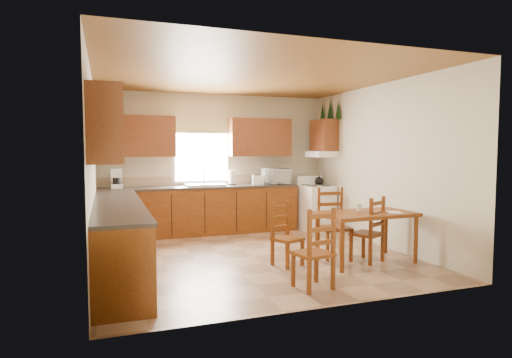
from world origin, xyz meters
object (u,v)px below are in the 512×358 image
object	(u,v)px
stove	(316,208)
microwave	(276,176)
dining_table	(366,237)
chair_far_left	(287,235)
chair_far_right	(334,223)
chair_near_left	(313,248)
chair_near_right	(367,229)

from	to	relation	value
stove	microwave	size ratio (longest dim) A/B	1.69
dining_table	chair_far_left	size ratio (longest dim) A/B	1.55
microwave	chair_far_left	bearing A→B (deg)	-102.66
microwave	dining_table	distance (m)	2.90
stove	dining_table	distance (m)	2.49
stove	chair_far_right	size ratio (longest dim) A/B	0.85
dining_table	chair_near_left	world-z (taller)	chair_near_left
dining_table	chair_near_left	xyz separation A→B (m)	(-1.25, -0.79, 0.11)
stove	chair_far_left	size ratio (longest dim) A/B	1.01
stove	chair_near_right	xyz separation A→B (m)	(-0.43, -2.43, 0.03)
dining_table	chair_near_right	world-z (taller)	chair_near_right
dining_table	chair_far_left	bearing A→B (deg)	166.97
chair_near_left	chair_far_left	distance (m)	1.01
microwave	chair_near_right	distance (m)	2.85
chair_near_left	chair_near_right	size ratio (longest dim) A/B	1.01
chair_near_left	chair_near_right	world-z (taller)	chair_near_left
microwave	chair_far_left	size ratio (longest dim) A/B	0.60
chair_far_left	chair_far_right	xyz separation A→B (m)	(0.83, 0.16, 0.08)
stove	dining_table	bearing A→B (deg)	-106.65
chair_near_right	chair_far_right	world-z (taller)	chair_far_right
microwave	chair_near_right	bearing A→B (deg)	-77.95
microwave	chair_far_right	world-z (taller)	microwave
chair_near_left	chair_far_left	world-z (taller)	chair_near_left
stove	chair_near_left	world-z (taller)	chair_near_left
chair_far_left	stove	bearing A→B (deg)	30.68
chair_far_left	dining_table	bearing A→B (deg)	-34.38
chair_far_right	chair_near_left	bearing A→B (deg)	-124.08
microwave	dining_table	xyz separation A→B (m)	(0.26, -2.79, -0.72)
microwave	dining_table	bearing A→B (deg)	-78.66
microwave	chair_near_left	world-z (taller)	microwave
chair_far_left	chair_far_right	bearing A→B (deg)	-13.18
dining_table	chair_far_left	distance (m)	1.16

